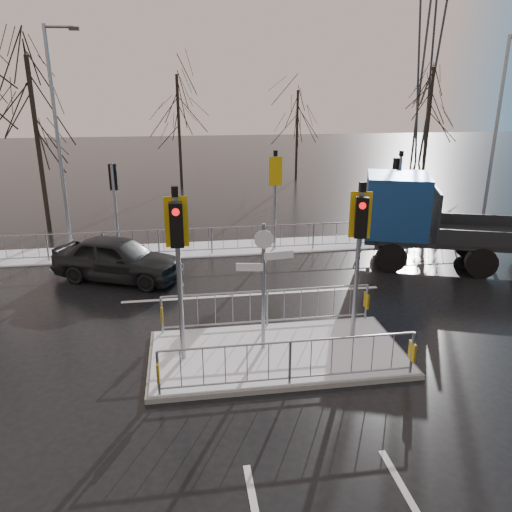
{
  "coord_description": "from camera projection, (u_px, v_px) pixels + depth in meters",
  "views": [
    {
      "loc": [
        -2.07,
        -10.3,
        6.04
      ],
      "look_at": [
        -0.17,
        2.2,
        1.8
      ],
      "focal_mm": 35.0,
      "sensor_mm": 36.0,
      "label": 1
    }
  ],
  "objects": [
    {
      "name": "snow_verge",
      "position": [
        236.0,
        248.0,
        19.93
      ],
      "size": [
        30.0,
        2.0,
        0.04
      ],
      "primitive_type": "cube",
      "color": "white",
      "rests_on": "ground"
    },
    {
      "name": "pylon_wires",
      "position": [
        418.0,
        22.0,
        38.89
      ],
      "size": [
        70.0,
        2.38,
        19.97
      ],
      "color": "#2D3033",
      "rests_on": "ground"
    },
    {
      "name": "ground",
      "position": [
        277.0,
        356.0,
        11.87
      ],
      "size": [
        120.0,
        120.0,
        0.0
      ],
      "primitive_type": "plane",
      "color": "black",
      "rests_on": "ground"
    },
    {
      "name": "tree_far_a",
      "position": [
        178.0,
        110.0,
        30.67
      ],
      "size": [
        3.75,
        3.75,
        7.08
      ],
      "color": "black",
      "rests_on": "ground"
    },
    {
      "name": "traffic_island",
      "position": [
        277.0,
        341.0,
        11.76
      ],
      "size": [
        6.0,
        3.04,
        4.15
      ],
      "color": "#62625E",
      "rests_on": "ground"
    },
    {
      "name": "flatbed_truck",
      "position": [
        424.0,
        218.0,
        17.67
      ],
      "size": [
        7.35,
        4.72,
        3.2
      ],
      "color": "black",
      "rests_on": "ground"
    },
    {
      "name": "street_lamp_left",
      "position": [
        59.0,
        133.0,
        18.43
      ],
      "size": [
        1.25,
        0.18,
        8.2
      ],
      "color": "gray",
      "rests_on": "ground"
    },
    {
      "name": "street_lamp_right",
      "position": [
        497.0,
        132.0,
        19.95
      ],
      "size": [
        1.25,
        0.18,
        8.0
      ],
      "color": "gray",
      "rests_on": "ground"
    },
    {
      "name": "lane_markings",
      "position": [
        280.0,
        363.0,
        11.56
      ],
      "size": [
        8.0,
        11.38,
        0.01
      ],
      "color": "silver",
      "rests_on": "ground"
    },
    {
      "name": "car_far_lane",
      "position": [
        118.0,
        258.0,
        16.45
      ],
      "size": [
        4.64,
        3.35,
        1.47
      ],
      "primitive_type": "imported",
      "rotation": [
        0.0,
        0.0,
        1.15
      ],
      "color": "black",
      "rests_on": "ground"
    },
    {
      "name": "tree_far_c",
      "position": [
        430.0,
        104.0,
        31.92
      ],
      "size": [
        4.0,
        4.0,
        7.55
      ],
      "color": "black",
      "rests_on": "ground"
    },
    {
      "name": "tree_far_b",
      "position": [
        297.0,
        118.0,
        33.9
      ],
      "size": [
        3.25,
        3.25,
        6.14
      ],
      "color": "black",
      "rests_on": "ground"
    },
    {
      "name": "far_kerb_fixtures",
      "position": [
        245.0,
        227.0,
        19.18
      ],
      "size": [
        18.0,
        0.65,
        3.83
      ],
      "color": "gray",
      "rests_on": "ground"
    },
    {
      "name": "tree_near_b",
      "position": [
        34.0,
        112.0,
        20.81
      ],
      "size": [
        4.0,
        4.0,
        7.55
      ],
      "color": "black",
      "rests_on": "ground"
    }
  ]
}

